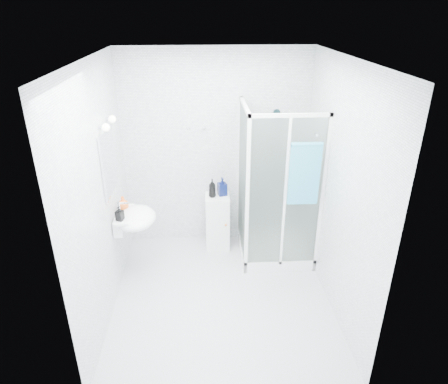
{
  "coord_description": "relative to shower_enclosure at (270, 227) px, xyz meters",
  "views": [
    {
      "loc": [
        -0.18,
        -3.63,
        3.02
      ],
      "look_at": [
        0.05,
        0.35,
        1.15
      ],
      "focal_mm": 32.0,
      "sensor_mm": 36.0,
      "label": 1
    }
  ],
  "objects": [
    {
      "name": "hand_towel",
      "position": [
        0.27,
        -0.4,
        0.91
      ],
      "size": [
        0.34,
        0.05,
        0.73
      ],
      "color": "#319ABC",
      "rests_on": "shower_enclosure"
    },
    {
      "name": "storage_cabinet",
      "position": [
        -0.66,
        0.29,
        -0.07
      ],
      "size": [
        0.32,
        0.34,
        0.76
      ],
      "rotation": [
        0.0,
        0.0,
        -0.02
      ],
      "color": "white",
      "rests_on": "ground"
    },
    {
      "name": "soap_dispenser_orange",
      "position": [
        -1.78,
        -0.2,
        0.5
      ],
      "size": [
        0.16,
        0.16,
        0.16
      ],
      "primitive_type": "imported",
      "rotation": [
        0.0,
        0.0,
        -0.35
      ],
      "color": "orange",
      "rests_on": "wall_basin"
    },
    {
      "name": "shampoo_bottle_a",
      "position": [
        -0.73,
        0.28,
        0.44
      ],
      "size": [
        0.1,
        0.1,
        0.25
      ],
      "primitive_type": "imported",
      "rotation": [
        0.0,
        0.0,
        -0.01
      ],
      "color": "black",
      "rests_on": "storage_cabinet"
    },
    {
      "name": "soap_dispenser_black",
      "position": [
        -1.77,
        -0.47,
        0.5
      ],
      "size": [
        0.1,
        0.1,
        0.17
      ],
      "primitive_type": "imported",
      "rotation": [
        0.0,
        0.0,
        -0.41
      ],
      "color": "black",
      "rests_on": "wall_basin"
    },
    {
      "name": "mirror",
      "position": [
        -1.85,
        -0.32,
        1.05
      ],
      "size": [
        0.02,
        0.6,
        0.7
      ],
      "primitive_type": "cube",
      "color": "white",
      "rests_on": "room"
    },
    {
      "name": "room",
      "position": [
        -0.67,
        -0.77,
        0.85
      ],
      "size": [
        2.4,
        2.6,
        2.6
      ],
      "color": "white",
      "rests_on": "ground"
    },
    {
      "name": "shampoo_bottle_b",
      "position": [
        -0.6,
        0.33,
        0.43
      ],
      "size": [
        0.13,
        0.13,
        0.24
      ],
      "primitive_type": "imported",
      "rotation": [
        0.0,
        0.0,
        0.24
      ],
      "color": "#0B1547",
      "rests_on": "storage_cabinet"
    },
    {
      "name": "wall_basin",
      "position": [
        -1.66,
        -0.32,
        0.35
      ],
      "size": [
        0.46,
        0.56,
        0.35
      ],
      "color": "white",
      "rests_on": "ground"
    },
    {
      "name": "wall_hooks",
      "position": [
        -0.92,
        0.49,
        1.17
      ],
      "size": [
        0.23,
        0.06,
        0.03
      ],
      "color": "silver",
      "rests_on": "room"
    },
    {
      "name": "vanity_lights",
      "position": [
        -1.8,
        -0.32,
        1.47
      ],
      "size": [
        0.1,
        0.4,
        0.08
      ],
      "color": "silver",
      "rests_on": "room"
    },
    {
      "name": "shower_enclosure",
      "position": [
        0.0,
        0.0,
        0.0
      ],
      "size": [
        0.9,
        0.95,
        2.0
      ],
      "color": "white",
      "rests_on": "ground"
    }
  ]
}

